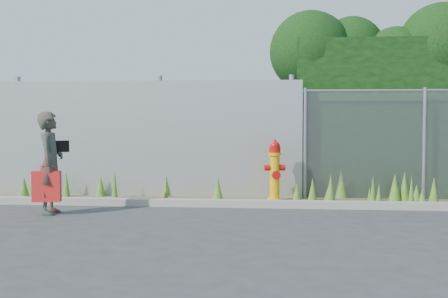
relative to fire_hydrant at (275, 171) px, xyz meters
The scene contains 8 objects.
ground 2.64m from the fire_hydrant, 101.14° to the right, with size 80.00×80.00×0.00m, color #333336.
curb 1.01m from the fire_hydrant, 124.04° to the right, with size 16.00×0.22×0.12m, color gray.
weed_strip 0.51m from the fire_hydrant, behind, with size 16.00×1.35×0.55m.
corrugated_fence 3.82m from the fire_hydrant, behind, with size 8.50×0.21×2.30m.
fire_hydrant is the anchor object (origin of this frame).
woman 3.89m from the fire_hydrant, 153.08° to the right, with size 0.58×0.38×1.60m, color #0E5944.
red_tote_bag 3.96m from the fire_hydrant, 151.22° to the right, with size 0.43×0.16×0.56m.
black_shoulder_bag 3.74m from the fire_hydrant, 154.71° to the right, with size 0.24×0.10×0.18m.
Camera 1 is at (0.68, -8.60, 1.53)m, focal length 50.00 mm.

